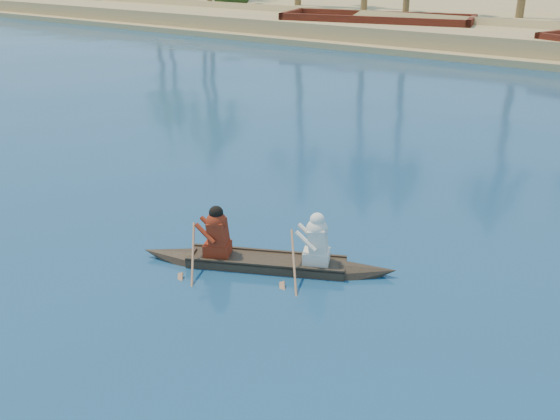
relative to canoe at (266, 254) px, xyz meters
The scene contains 2 objects.
canoe is the anchor object (origin of this frame).
barge_left 32.29m from the canoe, 112.82° to the left, with size 12.83×6.72×2.04m.
Camera 1 is at (0.68, -11.38, 5.68)m, focal length 40.00 mm.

